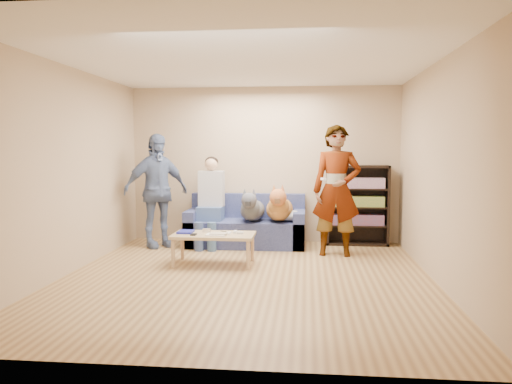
# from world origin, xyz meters

# --- Properties ---
(ground) EXTENTS (5.00, 5.00, 0.00)m
(ground) POSITION_xyz_m (0.00, 0.00, 0.00)
(ground) COLOR olive
(ground) RESTS_ON ground
(ceiling) EXTENTS (5.00, 5.00, 0.00)m
(ceiling) POSITION_xyz_m (0.00, 0.00, 2.60)
(ceiling) COLOR white
(ceiling) RESTS_ON ground
(wall_back) EXTENTS (4.50, 0.00, 4.50)m
(wall_back) POSITION_xyz_m (0.00, 2.50, 1.30)
(wall_back) COLOR tan
(wall_back) RESTS_ON ground
(wall_front) EXTENTS (4.50, 0.00, 4.50)m
(wall_front) POSITION_xyz_m (0.00, -2.50, 1.30)
(wall_front) COLOR tan
(wall_front) RESTS_ON ground
(wall_left) EXTENTS (0.00, 5.00, 5.00)m
(wall_left) POSITION_xyz_m (-2.25, 0.00, 1.30)
(wall_left) COLOR tan
(wall_left) RESTS_ON ground
(wall_right) EXTENTS (0.00, 5.00, 5.00)m
(wall_right) POSITION_xyz_m (2.25, 0.00, 1.30)
(wall_right) COLOR tan
(wall_right) RESTS_ON ground
(blanket) EXTENTS (0.48, 0.40, 0.17)m
(blanket) POSITION_xyz_m (0.45, 1.98, 0.51)
(blanket) COLOR #B5B5BA
(blanket) RESTS_ON sofa
(person_standing_right) EXTENTS (0.72, 0.49, 1.92)m
(person_standing_right) POSITION_xyz_m (1.16, 1.47, 0.96)
(person_standing_right) COLOR gray
(person_standing_right) RESTS_ON ground
(person_standing_left) EXTENTS (1.09, 1.02, 1.81)m
(person_standing_left) POSITION_xyz_m (-1.66, 1.81, 0.90)
(person_standing_left) COLOR #6884A6
(person_standing_left) RESTS_ON ground
(held_controller) EXTENTS (0.08, 0.14, 0.03)m
(held_controller) POSITION_xyz_m (0.96, 1.27, 1.14)
(held_controller) COLOR white
(held_controller) RESTS_ON person_standing_right
(notebook_blue) EXTENTS (0.20, 0.26, 0.03)m
(notebook_blue) POSITION_xyz_m (-0.93, 0.74, 0.43)
(notebook_blue) COLOR #1B2096
(notebook_blue) RESTS_ON coffee_table
(papers) EXTENTS (0.26, 0.20, 0.02)m
(papers) POSITION_xyz_m (-0.48, 0.59, 0.43)
(papers) COLOR silver
(papers) RESTS_ON coffee_table
(magazine) EXTENTS (0.22, 0.17, 0.01)m
(magazine) POSITION_xyz_m (-0.45, 0.61, 0.44)
(magazine) COLOR #B2A68F
(magazine) RESTS_ON coffee_table
(camera_silver) EXTENTS (0.11, 0.06, 0.05)m
(camera_silver) POSITION_xyz_m (-0.65, 0.81, 0.45)
(camera_silver) COLOR silver
(camera_silver) RESTS_ON coffee_table
(controller_a) EXTENTS (0.04, 0.13, 0.03)m
(controller_a) POSITION_xyz_m (-0.25, 0.79, 0.43)
(controller_a) COLOR silver
(controller_a) RESTS_ON coffee_table
(controller_b) EXTENTS (0.09, 0.06, 0.03)m
(controller_b) POSITION_xyz_m (-0.17, 0.71, 0.43)
(controller_b) COLOR silver
(controller_b) RESTS_ON coffee_table
(headphone_cup_a) EXTENTS (0.07, 0.07, 0.02)m
(headphone_cup_a) POSITION_xyz_m (-0.33, 0.67, 0.43)
(headphone_cup_a) COLOR white
(headphone_cup_a) RESTS_ON coffee_table
(headphone_cup_b) EXTENTS (0.07, 0.07, 0.02)m
(headphone_cup_b) POSITION_xyz_m (-0.33, 0.75, 0.43)
(headphone_cup_b) COLOR white
(headphone_cup_b) RESTS_ON coffee_table
(pen_orange) EXTENTS (0.13, 0.06, 0.01)m
(pen_orange) POSITION_xyz_m (-0.55, 0.53, 0.42)
(pen_orange) COLOR orange
(pen_orange) RESTS_ON coffee_table
(pen_black) EXTENTS (0.13, 0.08, 0.01)m
(pen_black) POSITION_xyz_m (-0.41, 0.87, 0.42)
(pen_black) COLOR black
(pen_black) RESTS_ON coffee_table
(wallet) EXTENTS (0.07, 0.12, 0.02)m
(wallet) POSITION_xyz_m (-0.78, 0.57, 0.43)
(wallet) COLOR black
(wallet) RESTS_ON coffee_table
(sofa) EXTENTS (1.90, 0.85, 0.82)m
(sofa) POSITION_xyz_m (-0.25, 2.10, 0.28)
(sofa) COLOR #515B93
(sofa) RESTS_ON ground
(person_seated) EXTENTS (0.40, 0.73, 1.47)m
(person_seated) POSITION_xyz_m (-0.82, 1.97, 0.77)
(person_seated) COLOR #446897
(person_seated) RESTS_ON sofa
(dog_gray) EXTENTS (0.38, 1.24, 0.56)m
(dog_gray) POSITION_xyz_m (-0.13, 1.88, 0.62)
(dog_gray) COLOR #474950
(dog_gray) RESTS_ON sofa
(dog_tan) EXTENTS (0.43, 1.17, 0.62)m
(dog_tan) POSITION_xyz_m (0.30, 1.93, 0.64)
(dog_tan) COLOR #AC7C34
(dog_tan) RESTS_ON sofa
(coffee_table) EXTENTS (1.10, 0.60, 0.42)m
(coffee_table) POSITION_xyz_m (-0.53, 0.69, 0.37)
(coffee_table) COLOR tan
(coffee_table) RESTS_ON ground
(bookshelf) EXTENTS (1.00, 0.34, 1.30)m
(bookshelf) POSITION_xyz_m (1.55, 2.33, 0.68)
(bookshelf) COLOR black
(bookshelf) RESTS_ON ground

